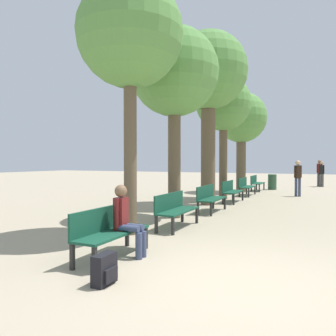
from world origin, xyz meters
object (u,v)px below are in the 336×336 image
at_px(tree_row_0, 130,37).
at_px(backpack, 105,270).
at_px(bench_row_3, 231,190).
at_px(tree_row_3, 223,105).
at_px(tree_row_4, 241,119).
at_px(pedestrian_far, 322,172).
at_px(tree_row_1, 174,74).
at_px(bench_row_5, 256,182).
at_px(pedestrian_mid, 320,171).
at_px(tree_row_2, 208,74).
at_px(bench_row_2, 209,197).
at_px(bench_row_4, 246,185).
at_px(bench_row_1, 175,208).
at_px(bench_row_0, 108,229).
at_px(person_seated, 126,218).
at_px(trash_bin, 272,182).
at_px(pedestrian_near, 298,176).

bearing_deg(tree_row_0, backpack, -64.69).
bearing_deg(bench_row_3, tree_row_3, 120.74).
relative_size(tree_row_4, pedestrian_far, 3.28).
bearing_deg(tree_row_0, tree_row_1, 90.00).
distance_m(bench_row_5, pedestrian_mid, 5.75).
xyz_separation_m(tree_row_2, backpack, (1.28, -8.18, -4.66)).
xyz_separation_m(bench_row_2, tree_row_4, (-0.60, 7.19, 3.34)).
height_order(tree_row_1, backpack, tree_row_1).
bearing_deg(tree_row_2, tree_row_1, -90.00).
bearing_deg(bench_row_4, backpack, -86.78).
bearing_deg(bench_row_1, pedestrian_mid, 78.81).
relative_size(tree_row_2, pedestrian_far, 4.03).
bearing_deg(bench_row_5, tree_row_1, -93.59).
height_order(bench_row_4, tree_row_3, tree_row_3).
bearing_deg(bench_row_0, backpack, -56.71).
xyz_separation_m(backpack, pedestrian_far, (2.56, 19.23, 0.72)).
bearing_deg(backpack, person_seated, 109.91).
bearing_deg(bench_row_1, tree_row_1, 114.38).
bearing_deg(bench_row_5, pedestrian_far, 54.49).
distance_m(backpack, trash_bin, 15.88).
relative_size(bench_row_0, backpack, 3.98).
distance_m(bench_row_1, bench_row_4, 8.21).
xyz_separation_m(tree_row_4, trash_bin, (1.29, 2.20, -3.39)).
bearing_deg(pedestrian_near, pedestrian_mid, 82.85).
bearing_deg(bench_row_3, pedestrian_far, 72.09).
relative_size(bench_row_4, backpack, 3.98).
relative_size(tree_row_0, tree_row_1, 1.03).
xyz_separation_m(bench_row_5, tree_row_2, (-0.60, -6.52, 4.37)).
bearing_deg(bench_row_2, pedestrian_mid, 76.54).
bearing_deg(pedestrian_near, bench_row_5, 137.41).
xyz_separation_m(tree_row_3, pedestrian_far, (3.83, 8.98, -3.12)).
bearing_deg(bench_row_1, bench_row_3, 90.00).
xyz_separation_m(bench_row_5, tree_row_3, (-0.60, -4.46, 3.55)).
height_order(bench_row_2, trash_bin, trash_bin).
bearing_deg(bench_row_3, tree_row_0, -95.28).
bearing_deg(tree_row_3, pedestrian_near, 39.89).
distance_m(bench_row_2, bench_row_3, 2.74).
distance_m(bench_row_4, tree_row_0, 10.07).
bearing_deg(tree_row_3, tree_row_2, -90.00).
bearing_deg(pedestrian_far, bench_row_3, -107.91).
distance_m(bench_row_2, person_seated, 5.28).
bearing_deg(trash_bin, bench_row_1, -93.26).
bearing_deg(tree_row_3, bench_row_2, -80.86).
bearing_deg(bench_row_3, pedestrian_near, 56.50).
xyz_separation_m(bench_row_3, pedestrian_mid, (3.11, 10.28, 0.49)).
xyz_separation_m(bench_row_3, tree_row_2, (-0.60, -1.05, 4.37)).
bearing_deg(bench_row_2, bench_row_3, 90.00).
bearing_deg(trash_bin, tree_row_1, -96.84).
xyz_separation_m(bench_row_1, trash_bin, (0.69, 12.12, -0.05)).
distance_m(tree_row_4, pedestrian_far, 7.35).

